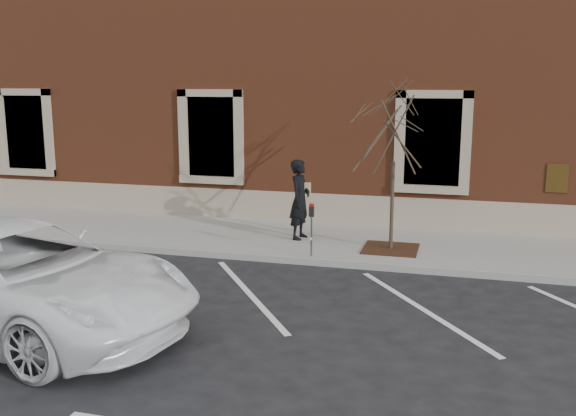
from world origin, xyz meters
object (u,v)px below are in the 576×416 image
(white_truck, at_px, (13,278))
(parking_meter, at_px, (312,220))
(man, at_px, (300,199))
(sapling, at_px, (394,137))

(white_truck, bearing_deg, parking_meter, -26.63)
(man, height_order, parking_meter, man)
(parking_meter, height_order, white_truck, white_truck)
(sapling, bearing_deg, man, 168.59)
(parking_meter, distance_m, white_truck, 6.20)
(sapling, xyz_separation_m, white_truck, (-5.30, -6.03, -1.87))
(parking_meter, bearing_deg, man, 133.57)
(sapling, relative_size, white_truck, 0.60)
(man, xyz_separation_m, sapling, (2.26, -0.46, 1.60))
(sapling, bearing_deg, white_truck, -131.34)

